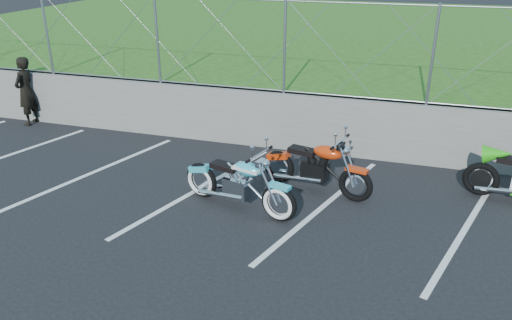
% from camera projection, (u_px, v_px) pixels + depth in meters
% --- Properties ---
extents(ground, '(90.00, 90.00, 0.00)m').
position_uv_depth(ground, '(178.00, 213.00, 8.71)').
color(ground, black).
rests_on(ground, ground).
extents(retaining_wall, '(30.00, 0.22, 1.30)m').
position_uv_depth(retaining_wall, '(241.00, 117.00, 11.52)').
color(retaining_wall, '#62615D').
rests_on(retaining_wall, ground).
extents(grass_field, '(30.00, 20.00, 1.30)m').
position_uv_depth(grass_field, '(319.00, 42.00, 20.29)').
color(grass_field, '#275416').
rests_on(grass_field, ground).
extents(chain_link_fence, '(28.00, 0.03, 2.00)m').
position_uv_depth(chain_link_fence, '(240.00, 45.00, 10.87)').
color(chain_link_fence, gray).
rests_on(chain_link_fence, retaining_wall).
extents(parking_lines, '(18.29, 4.31, 0.01)m').
position_uv_depth(parking_lines, '(260.00, 197.00, 9.26)').
color(parking_lines, silver).
rests_on(parking_lines, ground).
extents(cruiser_turquoise, '(2.26, 0.84, 1.15)m').
position_uv_depth(cruiser_turquoise, '(240.00, 185.00, 8.68)').
color(cruiser_turquoise, black).
rests_on(cruiser_turquoise, ground).
extents(naked_orange, '(2.18, 0.80, 1.11)m').
position_uv_depth(naked_orange, '(318.00, 169.00, 9.29)').
color(naked_orange, black).
rests_on(naked_orange, ground).
extents(person_standing, '(0.46, 0.66, 1.75)m').
position_uv_depth(person_standing, '(26.00, 91.00, 12.70)').
color(person_standing, black).
rests_on(person_standing, ground).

